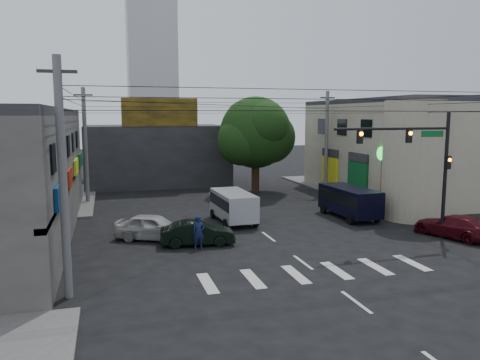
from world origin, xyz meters
name	(u,v)px	position (x,y,z in m)	size (l,w,h in m)	color
ground	(281,246)	(0.00, 0.00, 0.00)	(160.00, 160.00, 0.00)	black
sidewalk_far_right	(384,184)	(18.00, 18.00, 0.07)	(16.00, 16.00, 0.15)	#514F4C
building_right	(417,149)	(18.00, 13.00, 4.00)	(14.00, 18.00, 8.00)	gray
corner_column	(413,160)	(11.00, 4.00, 4.00)	(4.00, 4.00, 8.00)	gray
building_far	(156,154)	(-4.00, 26.00, 3.00)	(14.00, 10.00, 6.00)	#232326
billboard	(160,112)	(-4.00, 21.10, 7.30)	(7.00, 0.30, 2.60)	olive
tower_distant	(151,36)	(0.00, 70.00, 22.00)	(9.00, 9.00, 44.00)	silver
street_tree	(256,133)	(4.00, 17.00, 5.47)	(6.40, 6.40, 8.70)	black
traffic_gantry	(421,155)	(7.82, -1.00, 4.83)	(7.10, 0.35, 7.20)	black
utility_pole_near_left	(63,180)	(-10.50, -4.50, 4.60)	(0.32, 0.32, 9.20)	#59595B
utility_pole_far_left	(85,146)	(-10.50, 16.00, 4.60)	(0.32, 0.32, 9.20)	#59595B
utility_pole_far_right	(326,142)	(10.50, 16.00, 4.60)	(0.32, 0.32, 9.20)	#59595B
dark_sedan	(197,233)	(-4.30, 1.42, 0.66)	(4.14, 1.84, 1.32)	black
white_compact	(153,227)	(-6.50, 3.21, 0.74)	(4.66, 3.39, 1.47)	#B7B7B3
maroon_sedan	(454,226)	(10.25, -1.07, 0.67)	(3.30, 4.96, 1.33)	#400911
silver_minivan	(233,207)	(-1.00, 6.13, 1.01)	(2.14, 4.76, 2.02)	#B3B5BC
navy_van	(349,203)	(7.05, 5.31, 1.05)	(2.23, 5.35, 2.11)	black
traffic_officer	(199,232)	(-4.37, 0.66, 0.89)	(0.67, 0.45, 1.78)	#141D46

